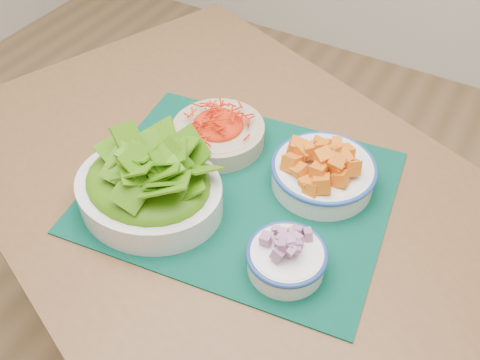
{
  "coord_description": "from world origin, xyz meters",
  "views": [
    {
      "loc": [
        0.69,
        -0.46,
        1.55
      ],
      "look_at": [
        0.31,
        0.19,
        0.78
      ],
      "focal_mm": 40.0,
      "sensor_mm": 36.0,
      "label": 1
    }
  ],
  "objects_px": {
    "placemat": "(240,191)",
    "carrot_bowl": "(218,129)",
    "table": "(238,216)",
    "lettuce_bowl": "(148,184)",
    "onion_bowl": "(287,256)",
    "squash_bowl": "(324,167)"
  },
  "relations": [
    {
      "from": "table",
      "to": "squash_bowl",
      "type": "bearing_deg",
      "value": 55.07
    },
    {
      "from": "carrot_bowl",
      "to": "onion_bowl",
      "type": "xyz_separation_m",
      "value": [
        0.28,
        -0.23,
        -0.0
      ]
    },
    {
      "from": "carrot_bowl",
      "to": "lettuce_bowl",
      "type": "bearing_deg",
      "value": -94.18
    },
    {
      "from": "placemat",
      "to": "squash_bowl",
      "type": "height_order",
      "value": "squash_bowl"
    },
    {
      "from": "table",
      "to": "placemat",
      "type": "bearing_deg",
      "value": -11.5
    },
    {
      "from": "table",
      "to": "lettuce_bowl",
      "type": "xyz_separation_m",
      "value": [
        -0.12,
        -0.13,
        0.15
      ]
    },
    {
      "from": "squash_bowl",
      "to": "lettuce_bowl",
      "type": "height_order",
      "value": "lettuce_bowl"
    },
    {
      "from": "carrot_bowl",
      "to": "squash_bowl",
      "type": "bearing_deg",
      "value": -0.89
    },
    {
      "from": "placemat",
      "to": "carrot_bowl",
      "type": "relative_size",
      "value": 2.6
    },
    {
      "from": "table",
      "to": "onion_bowl",
      "type": "bearing_deg",
      "value": -15.3
    },
    {
      "from": "table",
      "to": "onion_bowl",
      "type": "relative_size",
      "value": 10.25
    },
    {
      "from": "carrot_bowl",
      "to": "squash_bowl",
      "type": "relative_size",
      "value": 1.06
    },
    {
      "from": "lettuce_bowl",
      "to": "onion_bowl",
      "type": "bearing_deg",
      "value": -6.21
    },
    {
      "from": "table",
      "to": "lettuce_bowl",
      "type": "bearing_deg",
      "value": -112.51
    },
    {
      "from": "carrot_bowl",
      "to": "lettuce_bowl",
      "type": "distance_m",
      "value": 0.23
    },
    {
      "from": "placemat",
      "to": "squash_bowl",
      "type": "relative_size",
      "value": 2.77
    },
    {
      "from": "table",
      "to": "lettuce_bowl",
      "type": "relative_size",
      "value": 4.97
    },
    {
      "from": "carrot_bowl",
      "to": "onion_bowl",
      "type": "distance_m",
      "value": 0.37
    },
    {
      "from": "lettuce_bowl",
      "to": "table",
      "type": "bearing_deg",
      "value": 40.33
    },
    {
      "from": "placemat",
      "to": "lettuce_bowl",
      "type": "bearing_deg",
      "value": -144.73
    },
    {
      "from": "placemat",
      "to": "lettuce_bowl",
      "type": "relative_size",
      "value": 1.88
    },
    {
      "from": "carrot_bowl",
      "to": "lettuce_bowl",
      "type": "relative_size",
      "value": 0.72
    }
  ]
}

